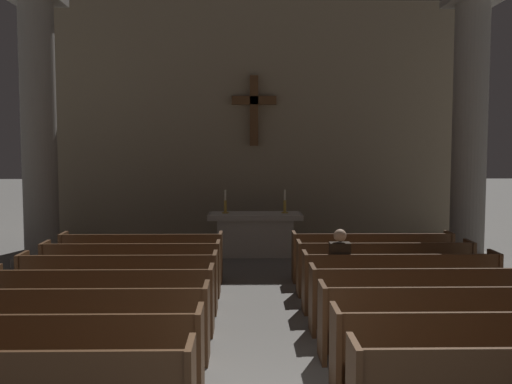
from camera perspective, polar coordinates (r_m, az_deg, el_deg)
The scene contains 19 objects.
pew_left_row_2 at distance 6.69m, azimuth -18.70°, elevation -14.46°, with size 3.05×0.50×0.95m.
pew_left_row_3 at distance 7.65m, azimuth -16.26°, elevation -11.97°, with size 3.05×0.50×0.95m.
pew_left_row_4 at distance 8.63m, azimuth -14.41°, elevation -10.02°, with size 3.05×0.50×0.95m.
pew_left_row_5 at distance 9.63m, azimuth -12.95°, elevation -8.46°, with size 3.05×0.50×0.95m.
pew_left_row_6 at distance 10.63m, azimuth -11.77°, elevation -7.19°, with size 3.05×0.50×0.95m.
pew_left_row_7 at distance 11.65m, azimuth -10.81°, elevation -6.14°, with size 3.05×0.50×0.95m.
pew_right_row_2 at distance 6.84m, azimuth 20.48°, elevation -14.08°, with size 3.05×0.50×0.95m.
pew_right_row_3 at distance 7.78m, azimuth 17.59°, elevation -11.71°, with size 3.05×0.50×0.95m.
pew_right_row_4 at distance 8.75m, azimuth 15.36°, elevation -9.84°, with size 3.05×0.50×0.95m.
pew_right_row_5 at distance 9.73m, azimuth 13.60°, elevation -8.33°, with size 3.05×0.50×0.95m.
pew_right_row_6 at distance 10.73m, azimuth 12.17°, elevation -7.09°, with size 3.05×0.50×0.95m.
pew_right_row_7 at distance 11.73m, azimuth 11.00°, elevation -6.07°, with size 3.05×0.50×0.95m.
column_left_second at distance 13.87m, azimuth -20.01°, elevation 5.15°, with size 1.12×1.12×5.83m.
column_right_second at distance 14.03m, azimuth 19.72°, elevation 5.15°, with size 1.12×1.12×5.83m.
altar at distance 14.11m, azimuth -0.09°, elevation -3.95°, with size 2.20×0.90×1.01m.
candlestick_left at distance 14.04m, azimuth -2.95°, elevation -1.34°, with size 0.16×0.16×0.55m.
candlestick_right at distance 14.06m, azimuth 2.77°, elevation -1.33°, with size 0.16×0.16×0.55m.
apse_with_cross at distance 15.84m, azimuth -0.20°, elevation 6.57°, with size 10.64×0.47×6.34m.
lone_worshipper at distance 9.53m, azimuth 7.92°, elevation -7.20°, with size 0.32×0.43×1.32m.
Camera 1 is at (-0.23, -5.01, 2.64)m, focal length 41.89 mm.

